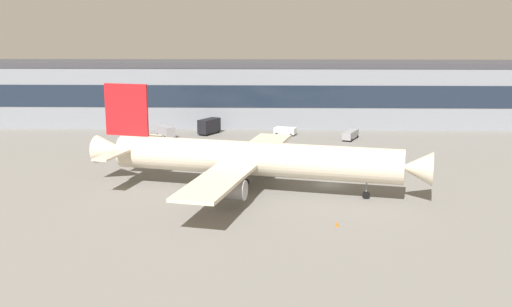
{
  "coord_description": "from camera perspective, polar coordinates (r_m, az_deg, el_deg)",
  "views": [
    {
      "loc": [
        -9.23,
        -94.54,
        25.61
      ],
      "look_at": [
        -11.69,
        0.22,
        5.0
      ],
      "focal_mm": 42.85,
      "sensor_mm": 36.0,
      "label": 1
    }
  ],
  "objects": [
    {
      "name": "stair_truck",
      "position": [
        141.51,
        -4.37,
        2.62
      ],
      "size": [
        5.06,
        6.4,
        3.55
      ],
      "color": "black",
      "rests_on": "ground_plane"
    },
    {
      "name": "crew_van",
      "position": [
        138.69,
        -8.47,
        2.1
      ],
      "size": [
        4.89,
        5.48,
        2.55
      ],
      "color": "gray",
      "rests_on": "ground_plane"
    },
    {
      "name": "terminal_building",
      "position": [
        153.93,
        4.94,
        5.63
      ],
      "size": [
        160.86,
        16.06,
        15.84
      ],
      "color": "gray",
      "rests_on": "ground_plane"
    },
    {
      "name": "airliner",
      "position": [
        93.32,
        -0.6,
        -0.46
      ],
      "size": [
        52.67,
        45.35,
        15.94
      ],
      "color": "beige",
      "rests_on": "ground_plane"
    },
    {
      "name": "ground_plane",
      "position": [
        98.38,
        6.83,
        -2.91
      ],
      "size": [
        600.0,
        600.0,
        0.0
      ],
      "primitive_type": "plane",
      "color": "slate"
    },
    {
      "name": "traffic_cone_0",
      "position": [
        78.86,
        7.56,
        -6.55
      ],
      "size": [
        0.52,
        0.52,
        0.65
      ],
      "primitive_type": "cone",
      "color": "#F2590C",
      "rests_on": "ground_plane"
    },
    {
      "name": "pushback_tractor",
      "position": [
        140.04,
        2.71,
        2.15
      ],
      "size": [
        5.36,
        3.92,
        1.75
      ],
      "color": "white",
      "rests_on": "ground_plane"
    },
    {
      "name": "belt_loader",
      "position": [
        136.07,
        8.79,
        1.77
      ],
      "size": [
        4.37,
        6.67,
        1.95
      ],
      "color": "gray",
      "rests_on": "ground_plane"
    }
  ]
}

